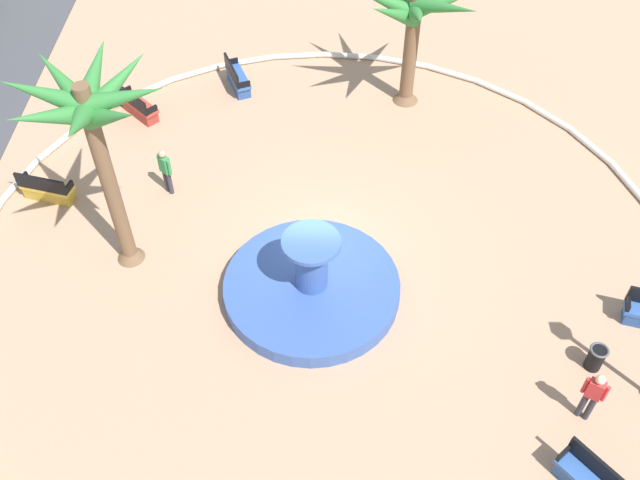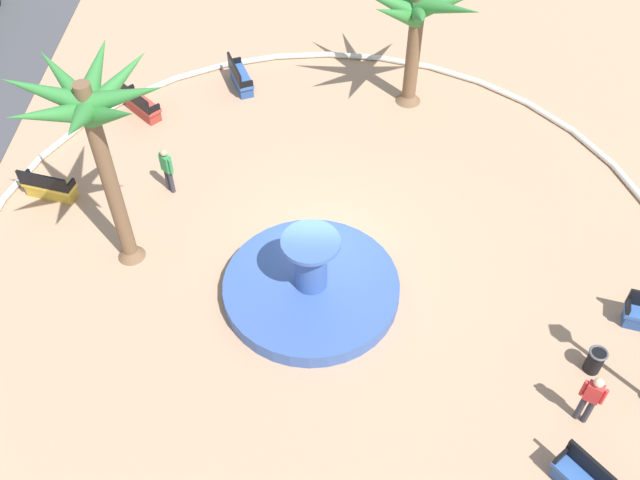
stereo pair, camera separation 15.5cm
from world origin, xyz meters
TOP-DOWN VIEW (x-y plane):
  - ground_plane at (0.00, 0.00)m, footprint 80.00×80.00m
  - plaza_curb at (0.00, 0.00)m, footprint 19.76×19.76m
  - fountain at (-1.46, 0.30)m, footprint 4.65×4.65m
  - palm_tree_near_fountain at (7.11, -2.82)m, footprint 4.58×4.51m
  - palm_tree_by_curb at (-0.19, 5.33)m, footprint 3.85×3.86m
  - bench_east at (6.18, 6.23)m, footprint 1.48×1.49m
  - bench_west at (7.80, 3.05)m, footprint 1.67×1.04m
  - bench_southwest at (2.12, 8.21)m, footprint 0.89×1.67m
  - trash_bin at (-3.66, -6.57)m, footprint 0.46×0.46m
  - person_cyclist_helmet at (-5.00, -5.99)m, footprint 0.34×0.47m
  - person_cyclist_photo at (2.46, 4.67)m, footprint 0.38×0.42m

SIDE VIEW (x-z plane):
  - ground_plane at x=0.00m, z-range 0.00..0.00m
  - plaza_curb at x=0.00m, z-range 0.00..0.20m
  - fountain at x=-1.46m, z-range -0.74..1.35m
  - bench_east at x=6.18m, z-range -0.15..0.85m
  - bench_west at x=7.80m, z-range -0.15..0.85m
  - bench_southwest at x=2.12m, z-range -0.15..0.85m
  - trash_bin at x=-3.66m, z-range 0.02..0.75m
  - person_cyclist_photo at x=2.46m, z-range 0.09..1.69m
  - person_cyclist_helmet at x=-5.00m, z-range 0.10..1.78m
  - palm_tree_near_fountain at x=7.11m, z-range 1.16..5.69m
  - palm_tree_by_curb at x=-0.19m, z-range 1.76..7.74m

